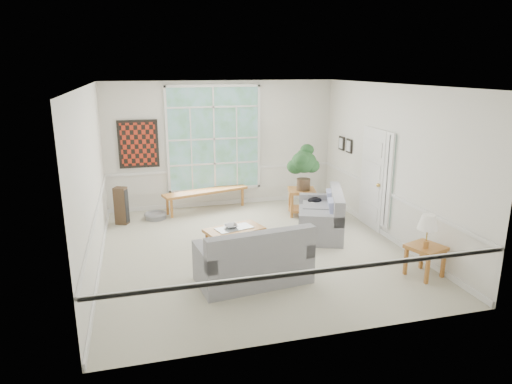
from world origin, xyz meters
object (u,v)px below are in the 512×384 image
at_px(coffee_table, 234,238).
at_px(side_table, 425,261).
at_px(end_table, 301,202).
at_px(loveseat_front, 253,253).
at_px(loveseat_right, 320,212).

relative_size(coffee_table, side_table, 2.03).
relative_size(end_table, side_table, 1.15).
xyz_separation_m(loveseat_front, coffee_table, (-0.00, 1.39, -0.27)).
height_order(end_table, side_table, end_table).
relative_size(loveseat_front, side_table, 3.32).
relative_size(coffee_table, end_table, 1.77).
bearing_deg(end_table, side_table, -77.15).
height_order(loveseat_front, end_table, loveseat_front).
distance_m(coffee_table, end_table, 2.52).
xyz_separation_m(coffee_table, side_table, (2.74, -1.94, 0.06)).
bearing_deg(coffee_table, loveseat_right, -5.89).
bearing_deg(coffee_table, end_table, 22.97).
bearing_deg(side_table, loveseat_front, 168.75).
bearing_deg(end_table, loveseat_front, -122.66).
bearing_deg(end_table, coffee_table, -140.07).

